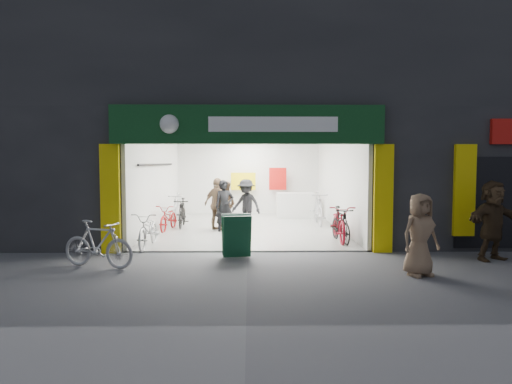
{
  "coord_description": "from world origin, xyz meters",
  "views": [
    {
      "loc": [
        0.04,
        -10.88,
        2.17
      ],
      "look_at": [
        0.23,
        1.5,
        1.36
      ],
      "focal_mm": 32.0,
      "sensor_mm": 36.0,
      "label": 1
    }
  ],
  "objects_px": {
    "bike_left_front": "(149,230)",
    "parked_bike": "(98,244)",
    "bike_right_front": "(341,225)",
    "sandwich_board": "(236,234)",
    "pedestrian_near": "(420,235)"
  },
  "relations": [
    {
      "from": "bike_right_front",
      "to": "parked_bike",
      "type": "relative_size",
      "value": 1.0
    },
    {
      "from": "sandwich_board",
      "to": "parked_bike",
      "type": "bearing_deg",
      "value": -169.43
    },
    {
      "from": "bike_left_front",
      "to": "parked_bike",
      "type": "relative_size",
      "value": 1.07
    },
    {
      "from": "bike_left_front",
      "to": "sandwich_board",
      "type": "distance_m",
      "value": 2.55
    },
    {
      "from": "bike_right_front",
      "to": "pedestrian_near",
      "type": "xyz_separation_m",
      "value": [
        0.8,
        -3.55,
        0.3
      ]
    },
    {
      "from": "pedestrian_near",
      "to": "sandwich_board",
      "type": "distance_m",
      "value": 3.96
    },
    {
      "from": "bike_right_front",
      "to": "sandwich_board",
      "type": "bearing_deg",
      "value": -151.35
    },
    {
      "from": "bike_right_front",
      "to": "sandwich_board",
      "type": "xyz_separation_m",
      "value": [
        -2.75,
        -1.83,
        0.04
      ]
    },
    {
      "from": "bike_right_front",
      "to": "parked_bike",
      "type": "bearing_deg",
      "value": -158.25
    },
    {
      "from": "parked_bike",
      "to": "pedestrian_near",
      "type": "relative_size",
      "value": 1.04
    },
    {
      "from": "pedestrian_near",
      "to": "sandwich_board",
      "type": "bearing_deg",
      "value": 135.64
    },
    {
      "from": "parked_bike",
      "to": "sandwich_board",
      "type": "bearing_deg",
      "value": -52.05
    },
    {
      "from": "bike_right_front",
      "to": "sandwich_board",
      "type": "height_order",
      "value": "sandwich_board"
    },
    {
      "from": "bike_left_front",
      "to": "parked_bike",
      "type": "distance_m",
      "value": 2.24
    },
    {
      "from": "bike_left_front",
      "to": "parked_bike",
      "type": "height_order",
      "value": "parked_bike"
    }
  ]
}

